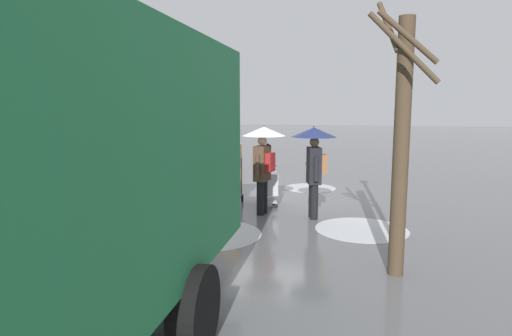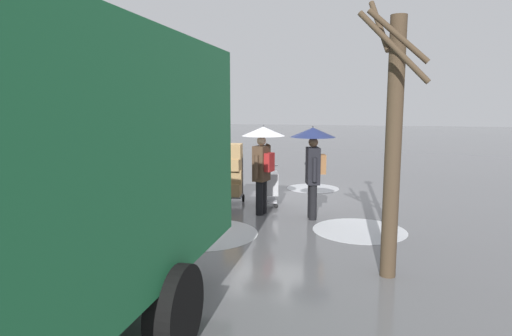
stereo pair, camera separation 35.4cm
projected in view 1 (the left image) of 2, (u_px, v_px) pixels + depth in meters
name	position (u px, v px, depth m)	size (l,w,h in m)	color
ground_plane	(273.00, 197.00, 12.61)	(90.00, 90.00, 0.00)	#5B5B5E
slush_patch_near_cluster	(205.00, 234.00, 9.00)	(2.33, 2.33, 0.01)	silver
slush_patch_under_van	(310.00, 188.00, 13.96)	(1.64, 1.64, 0.01)	#ADAFB5
slush_patch_mid_street	(362.00, 229.00, 9.34)	(1.96, 1.96, 0.01)	silver
cargo_van_parked_right	(136.00, 160.00, 11.61)	(2.23, 5.36, 2.60)	gray
shopping_cart_vendor	(267.00, 184.00, 11.50)	(0.73, 0.92, 1.04)	#B2B2B7
hand_dolly_boxes	(232.00, 170.00, 11.60)	(0.60, 0.77, 1.61)	#515156
pedestrian_pink_side	(314.00, 151.00, 10.10)	(1.04, 1.04, 2.15)	black
pedestrian_black_side	(263.00, 149.00, 10.47)	(1.04, 1.04, 2.15)	black
bare_tree_near	(401.00, 141.00, 6.56)	(0.99, 0.78, 4.14)	#423323
street_lamp	(398.00, 118.00, 8.44)	(0.28, 0.28, 3.86)	#2D2D33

